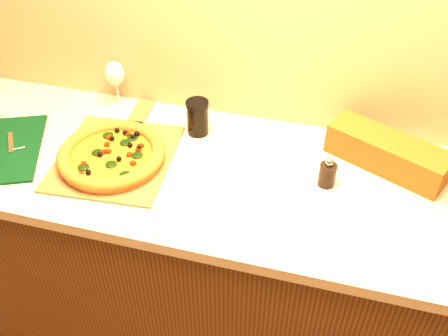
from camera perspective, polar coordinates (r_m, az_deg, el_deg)
cabinet at (r=1.93m, az=1.32°, el=-11.23°), size 2.80×0.65×0.86m
countertop at (r=1.60m, az=1.57°, el=-1.24°), size 2.84×0.68×0.04m
pizza_peel at (r=1.69m, az=-12.13°, el=1.55°), size 0.40×0.57×0.01m
pizza at (r=1.65m, az=-12.73°, el=1.48°), size 0.35×0.35×0.05m
cutting_board at (r=1.84m, az=-24.27°, el=1.93°), size 0.38×0.43×0.03m
bottle_cap at (r=1.62m, az=-10.12°, el=-0.29°), size 0.03×0.03×0.01m
pepper_grinder at (r=1.56m, az=11.73°, el=-0.68°), size 0.05×0.05×0.10m
bread_bag at (r=1.67m, az=18.15°, el=1.69°), size 0.40×0.27×0.11m
wine_glass at (r=1.88m, az=-12.38°, el=10.35°), size 0.07×0.07×0.18m
dark_jar at (r=1.73m, az=-3.03°, el=5.80°), size 0.08×0.08×0.13m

